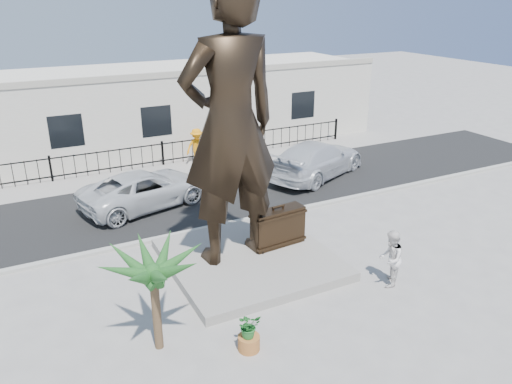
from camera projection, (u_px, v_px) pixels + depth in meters
ground at (285, 281)px, 15.70m from camera, size 100.00×100.00×0.00m
street at (195, 195)px, 22.33m from camera, size 40.00×7.00×0.01m
curb at (227, 224)px, 19.41m from camera, size 40.00×0.25×0.12m
far_sidewalk at (168, 169)px, 25.64m from camera, size 40.00×2.50×0.02m
plinth at (249, 259)px, 16.68m from camera, size 5.20×5.20×0.30m
fence at (163, 154)px, 26.08m from camera, size 22.00×0.10×1.20m
building at (139, 109)px, 28.97m from camera, size 28.00×7.00×4.40m
statue at (230, 126)px, 15.01m from camera, size 3.35×2.31×8.83m
suitcase at (278, 227)px, 17.09m from camera, size 1.93×0.75×1.33m
tourist at (390, 259)px, 15.17m from camera, size 1.11×1.11×1.82m
car_white at (145, 189)px, 20.94m from camera, size 5.94×3.81×1.53m
car_silver at (316, 159)px, 24.39m from camera, size 6.45×4.65×1.73m
worker at (197, 146)px, 26.11m from camera, size 1.29×0.82×1.90m
palm_tree at (160, 347)px, 12.76m from camera, size 1.80×1.80×3.20m
planter at (249, 343)px, 12.60m from camera, size 0.56×0.56×0.40m
shrub at (249, 326)px, 12.41m from camera, size 0.61×0.53×0.65m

